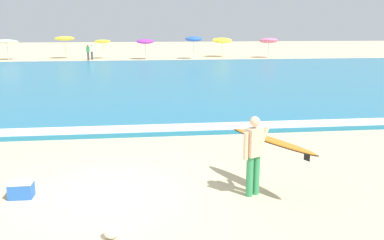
% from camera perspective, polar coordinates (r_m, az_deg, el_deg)
% --- Properties ---
extents(ground_plane, '(160.00, 160.00, 0.00)m').
position_cam_1_polar(ground_plane, '(9.06, -11.75, -10.27)').
color(ground_plane, beige).
extents(sea, '(120.00, 28.00, 0.14)m').
position_cam_1_polar(sea, '(27.09, -8.67, 5.62)').
color(sea, teal).
rests_on(sea, ground).
extents(surf_foam, '(120.00, 1.02, 0.01)m').
position_cam_1_polar(surf_foam, '(13.90, -10.11, -1.26)').
color(surf_foam, white).
rests_on(surf_foam, sea).
extents(surfer_with_board, '(1.45, 2.37, 1.73)m').
position_cam_1_polar(surfer_with_board, '(8.81, 9.87, -3.72)').
color(surfer_with_board, '#338E56').
rests_on(surfer_with_board, ground).
extents(beach_umbrella_0, '(2.28, 2.31, 2.19)m').
position_cam_1_polar(beach_umbrella_0, '(46.66, -24.48, 9.92)').
color(beach_umbrella_0, beige).
rests_on(beach_umbrella_0, ground).
extents(beach_umbrella_1, '(2.11, 2.12, 2.37)m').
position_cam_1_polar(beach_umbrella_1, '(46.58, -17.39, 10.83)').
color(beach_umbrella_1, beige).
rests_on(beach_umbrella_1, ground).
extents(beach_umbrella_2, '(1.72, 1.73, 2.06)m').
position_cam_1_polar(beach_umbrella_2, '(45.39, -12.41, 10.68)').
color(beach_umbrella_2, beige).
rests_on(beach_umbrella_2, ground).
extents(beach_umbrella_3, '(1.88, 1.91, 2.15)m').
position_cam_1_polar(beach_umbrella_3, '(43.79, -6.55, 10.85)').
color(beach_umbrella_3, beige).
rests_on(beach_umbrella_3, ground).
extents(beach_umbrella_4, '(1.77, 1.80, 2.40)m').
position_cam_1_polar(beach_umbrella_4, '(43.99, 0.22, 11.25)').
color(beach_umbrella_4, beige).
rests_on(beach_umbrella_4, ground).
extents(beach_umbrella_5, '(2.29, 2.33, 2.22)m').
position_cam_1_polar(beach_umbrella_5, '(46.99, 4.22, 11.04)').
color(beach_umbrella_5, beige).
rests_on(beach_umbrella_5, ground).
extents(beach_umbrella_6, '(2.06, 2.10, 2.23)m').
position_cam_1_polar(beach_umbrella_6, '(46.30, 10.68, 10.85)').
color(beach_umbrella_6, beige).
rests_on(beach_umbrella_6, ground).
extents(beachgoer_near_row_left, '(0.32, 0.20, 1.58)m').
position_cam_1_polar(beachgoer_near_row_left, '(43.43, -14.34, 9.19)').
color(beachgoer_near_row_left, '#383842').
rests_on(beachgoer_near_row_left, ground).
extents(beachgoer_near_row_mid, '(0.32, 0.20, 1.58)m').
position_cam_1_polar(beachgoer_near_row_mid, '(44.18, -13.84, 9.28)').
color(beachgoer_near_row_mid, '#383842').
rests_on(beachgoer_near_row_mid, ground).
extents(beach_ball, '(0.26, 0.26, 0.26)m').
position_cam_1_polar(beach_ball, '(7.34, -11.21, -14.98)').
color(beach_ball, white).
rests_on(beach_ball, ground).
extents(cooler_box, '(0.49, 0.35, 0.37)m').
position_cam_1_polar(cooler_box, '(9.42, -22.77, -8.92)').
color(cooler_box, blue).
rests_on(cooler_box, ground).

